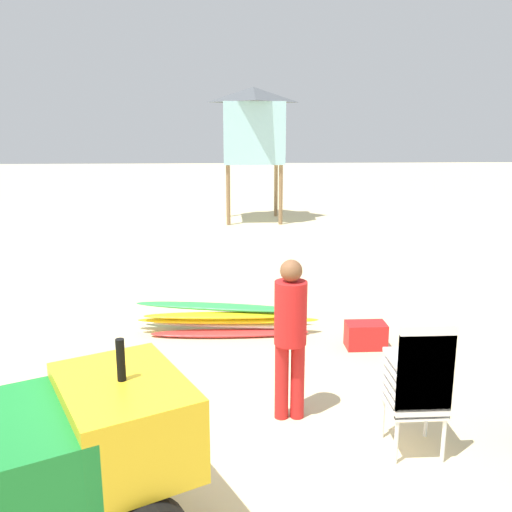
{
  "coord_description": "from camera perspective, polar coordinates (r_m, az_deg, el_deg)",
  "views": [
    {
      "loc": [
        0.81,
        -4.29,
        2.9
      ],
      "look_at": [
        1.27,
        3.88,
        0.97
      ],
      "focal_mm": 38.9,
      "sensor_mm": 36.0,
      "label": 1
    }
  ],
  "objects": [
    {
      "name": "surfboard_pile",
      "position": [
        7.96,
        -3.22,
        -6.57
      ],
      "size": [
        2.67,
        0.75,
        0.4
      ],
      "color": "red",
      "rests_on": "ground"
    },
    {
      "name": "cooler_box",
      "position": [
        7.6,
        11.21,
        -8.0
      ],
      "size": [
        0.53,
        0.32,
        0.34
      ],
      "primitive_type": "cube",
      "color": "red",
      "rests_on": "ground"
    },
    {
      "name": "lifeguard_near_left",
      "position": [
        5.49,
        3.55,
        -7.55
      ],
      "size": [
        0.32,
        0.32,
        1.65
      ],
      "color": "red",
      "rests_on": "ground"
    },
    {
      "name": "lifeguard_tower",
      "position": [
        17.2,
        -0.3,
        13.31
      ],
      "size": [
        1.98,
        1.98,
        4.03
      ],
      "color": "olive",
      "rests_on": "ground"
    },
    {
      "name": "stacked_plastic_chairs",
      "position": [
        5.14,
        16.47,
        -12.05
      ],
      "size": [
        0.48,
        0.48,
        1.29
      ],
      "color": "white",
      "rests_on": "ground"
    },
    {
      "name": "ground",
      "position": [
        5.24,
        -12.36,
        -20.65
      ],
      "size": [
        80.0,
        80.0,
        0.0
      ],
      "primitive_type": "plane",
      "color": "beige"
    },
    {
      "name": "utility_cart",
      "position": [
        4.08,
        -24.86,
        -19.28
      ],
      "size": [
        2.81,
        2.22,
        1.5
      ],
      "color": "#197A2D",
      "rests_on": "ground"
    }
  ]
}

